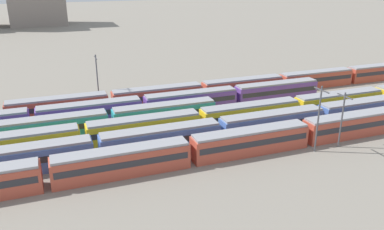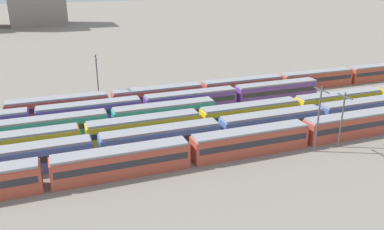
{
  "view_description": "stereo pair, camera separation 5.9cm",
  "coord_description": "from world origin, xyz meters",
  "px_view_note": "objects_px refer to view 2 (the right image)",
  "views": [
    {
      "loc": [
        11.99,
        -46.6,
        25.42
      ],
      "look_at": [
        34.24,
        13.0,
        2.04
      ],
      "focal_mm": 36.98,
      "sensor_mm": 36.0,
      "label": 1
    },
    {
      "loc": [
        12.05,
        -46.62,
        25.42
      ],
      "look_at": [
        34.24,
        13.0,
        2.04
      ],
      "focal_mm": 36.98,
      "sensor_mm": 36.0,
      "label": 2
    }
  ],
  "objects_px": {
    "train_track_3": "(50,128)",
    "catenary_pole_0": "(319,116)",
    "train_track_0": "(250,141)",
    "train_track_4": "(143,106)",
    "train_track_1": "(161,139)",
    "catenary_pole_2": "(342,117)",
    "train_track_5": "(202,91)",
    "catenary_pole_1": "(97,79)",
    "train_track_2": "(200,121)"
  },
  "relations": [
    {
      "from": "train_track_5",
      "to": "catenary_pole_0",
      "type": "xyz_separation_m",
      "value": [
        6.55,
        -28.94,
        3.71
      ]
    },
    {
      "from": "train_track_3",
      "to": "catenary_pole_2",
      "type": "height_order",
      "value": "catenary_pole_2"
    },
    {
      "from": "train_track_0",
      "to": "catenary_pole_0",
      "type": "distance_m",
      "value": 10.41
    },
    {
      "from": "train_track_0",
      "to": "catenary_pole_2",
      "type": "distance_m",
      "value": 14.27
    },
    {
      "from": "train_track_2",
      "to": "catenary_pole_1",
      "type": "bearing_deg",
      "value": 126.97
    },
    {
      "from": "catenary_pole_1",
      "to": "train_track_1",
      "type": "bearing_deg",
      "value": -76.43
    },
    {
      "from": "train_track_2",
      "to": "train_track_5",
      "type": "xyz_separation_m",
      "value": [
        6.62,
        15.6,
        0.0
      ]
    },
    {
      "from": "train_track_1",
      "to": "catenary_pole_2",
      "type": "bearing_deg",
      "value": -17.31
    },
    {
      "from": "catenary_pole_2",
      "to": "catenary_pole_0",
      "type": "bearing_deg",
      "value": -178.65
    },
    {
      "from": "train_track_4",
      "to": "catenary_pole_0",
      "type": "distance_m",
      "value": 31.48
    },
    {
      "from": "train_track_5",
      "to": "catenary_pole_0",
      "type": "distance_m",
      "value": 29.9
    },
    {
      "from": "train_track_2",
      "to": "catenary_pole_0",
      "type": "bearing_deg",
      "value": -45.35
    },
    {
      "from": "catenary_pole_1",
      "to": "catenary_pole_2",
      "type": "height_order",
      "value": "catenary_pole_1"
    },
    {
      "from": "train_track_1",
      "to": "catenary_pole_2",
      "type": "xyz_separation_m",
      "value": [
        25.78,
        -8.03,
        2.96
      ]
    },
    {
      "from": "train_track_3",
      "to": "catenary_pole_0",
      "type": "xyz_separation_m",
      "value": [
        36.6,
        -18.54,
        3.71
      ]
    },
    {
      "from": "train_track_0",
      "to": "catenary_pole_2",
      "type": "height_order",
      "value": "catenary_pole_2"
    },
    {
      "from": "train_track_3",
      "to": "catenary_pole_2",
      "type": "relative_size",
      "value": 6.43
    },
    {
      "from": "train_track_0",
      "to": "catenary_pole_0",
      "type": "height_order",
      "value": "catenary_pole_0"
    },
    {
      "from": "catenary_pole_2",
      "to": "train_track_3",
      "type": "bearing_deg",
      "value": 155.79
    },
    {
      "from": "train_track_0",
      "to": "train_track_4",
      "type": "bearing_deg",
      "value": 118.0
    },
    {
      "from": "train_track_1",
      "to": "catenary_pole_1",
      "type": "relative_size",
      "value": 8.95
    },
    {
      "from": "train_track_2",
      "to": "train_track_1",
      "type": "bearing_deg",
      "value": -147.64
    },
    {
      "from": "train_track_5",
      "to": "train_track_2",
      "type": "bearing_deg",
      "value": -112.99
    },
    {
      "from": "train_track_2",
      "to": "catenary_pole_2",
      "type": "bearing_deg",
      "value": -36.99
    },
    {
      "from": "train_track_5",
      "to": "catenary_pole_2",
      "type": "xyz_separation_m",
      "value": [
        10.95,
        -28.83,
        2.96
      ]
    },
    {
      "from": "catenary_pole_0",
      "to": "train_track_2",
      "type": "bearing_deg",
      "value": 134.65
    },
    {
      "from": "train_track_1",
      "to": "catenary_pole_1",
      "type": "xyz_separation_m",
      "value": [
        -5.72,
        23.7,
        3.88
      ]
    },
    {
      "from": "train_track_1",
      "to": "train_track_2",
      "type": "bearing_deg",
      "value": 32.36
    },
    {
      "from": "train_track_1",
      "to": "catenary_pole_2",
      "type": "height_order",
      "value": "catenary_pole_2"
    },
    {
      "from": "train_track_5",
      "to": "catenary_pole_0",
      "type": "height_order",
      "value": "catenary_pole_0"
    },
    {
      "from": "train_track_0",
      "to": "train_track_3",
      "type": "xyz_separation_m",
      "value": [
        -27.33,
        15.6,
        -0.0
      ]
    },
    {
      "from": "train_track_2",
      "to": "train_track_3",
      "type": "xyz_separation_m",
      "value": [
        -23.43,
        5.2,
        -0.0
      ]
    },
    {
      "from": "catenary_pole_1",
      "to": "catenary_pole_2",
      "type": "relative_size",
      "value": 1.2
    },
    {
      "from": "train_track_2",
      "to": "train_track_4",
      "type": "xyz_separation_m",
      "value": [
        -7.16,
        10.4,
        0.0
      ]
    },
    {
      "from": "train_track_3",
      "to": "catenary_pole_1",
      "type": "relative_size",
      "value": 5.34
    },
    {
      "from": "train_track_5",
      "to": "train_track_3",
      "type": "bearing_deg",
      "value": -160.91
    },
    {
      "from": "catenary_pole_0",
      "to": "train_track_0",
      "type": "bearing_deg",
      "value": 162.44
    },
    {
      "from": "train_track_4",
      "to": "catenary_pole_1",
      "type": "relative_size",
      "value": 7.14
    },
    {
      "from": "catenary_pole_0",
      "to": "catenary_pole_2",
      "type": "distance_m",
      "value": 4.46
    },
    {
      "from": "train_track_1",
      "to": "catenary_pole_0",
      "type": "xyz_separation_m",
      "value": [
        21.38,
        -8.14,
        3.71
      ]
    },
    {
      "from": "train_track_0",
      "to": "catenary_pole_0",
      "type": "relative_size",
      "value": 9.25
    },
    {
      "from": "train_track_0",
      "to": "train_track_4",
      "type": "xyz_separation_m",
      "value": [
        -11.06,
        20.8,
        0.0
      ]
    },
    {
      "from": "train_track_4",
      "to": "train_track_3",
      "type": "bearing_deg",
      "value": -162.27
    },
    {
      "from": "catenary_pole_2",
      "to": "train_track_5",
      "type": "bearing_deg",
      "value": 110.79
    },
    {
      "from": "train_track_0",
      "to": "train_track_3",
      "type": "relative_size",
      "value": 1.68
    },
    {
      "from": "train_track_3",
      "to": "train_track_4",
      "type": "bearing_deg",
      "value": 17.73
    },
    {
      "from": "train_track_4",
      "to": "catenary_pole_0",
      "type": "bearing_deg",
      "value": -49.41
    },
    {
      "from": "train_track_1",
      "to": "train_track_2",
      "type": "xyz_separation_m",
      "value": [
        8.21,
        5.2,
        0.0
      ]
    },
    {
      "from": "train_track_2",
      "to": "catenary_pole_1",
      "type": "distance_m",
      "value": 23.48
    },
    {
      "from": "train_track_0",
      "to": "train_track_4",
      "type": "relative_size",
      "value": 1.25
    }
  ]
}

